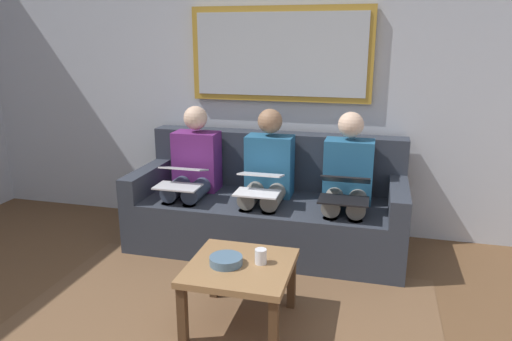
# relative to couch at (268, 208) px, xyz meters

# --- Properties ---
(wall_rear) EXTENTS (6.00, 0.12, 2.60)m
(wall_rear) POSITION_rel_couch_xyz_m (0.00, -0.48, 0.99)
(wall_rear) COLOR #B7BCC6
(wall_rear) RESTS_ON ground_plane
(area_rug) EXTENTS (2.60, 1.80, 0.01)m
(area_rug) POSITION_rel_couch_xyz_m (0.00, 1.27, -0.31)
(area_rug) COLOR brown
(area_rug) RESTS_ON ground_plane
(couch) EXTENTS (2.20, 0.90, 0.90)m
(couch) POSITION_rel_couch_xyz_m (0.00, 0.00, 0.00)
(couch) COLOR #2D333D
(couch) RESTS_ON ground_plane
(framed_mirror) EXTENTS (1.55, 0.05, 0.79)m
(framed_mirror) POSITION_rel_couch_xyz_m (0.00, -0.39, 1.24)
(framed_mirror) COLOR #B7892D
(coffee_table) EXTENTS (0.61, 0.61, 0.40)m
(coffee_table) POSITION_rel_couch_xyz_m (-0.11, 1.22, 0.03)
(coffee_table) COLOR olive
(coffee_table) RESTS_ON ground_plane
(cup) EXTENTS (0.07, 0.07, 0.09)m
(cup) POSITION_rel_couch_xyz_m (-0.23, 1.18, 0.13)
(cup) COLOR silver
(cup) RESTS_ON coffee_table
(bowl) EXTENTS (0.19, 0.19, 0.05)m
(bowl) POSITION_rel_couch_xyz_m (-0.03, 1.24, 0.11)
(bowl) COLOR slate
(bowl) RESTS_ON coffee_table
(person_left) EXTENTS (0.38, 0.58, 1.14)m
(person_left) POSITION_rel_couch_xyz_m (-0.64, 0.07, 0.30)
(person_left) COLOR #235B84
(person_left) RESTS_ON couch
(laptop_black) EXTENTS (0.36, 0.38, 0.17)m
(laptop_black) POSITION_rel_couch_xyz_m (-0.64, 0.30, 0.32)
(laptop_black) COLOR black
(person_middle) EXTENTS (0.38, 0.58, 1.14)m
(person_middle) POSITION_rel_couch_xyz_m (0.00, 0.07, 0.30)
(person_middle) COLOR #235B84
(person_middle) RESTS_ON couch
(laptop_white) EXTENTS (0.33, 0.33, 0.14)m
(laptop_white) POSITION_rel_couch_xyz_m (0.00, 0.32, 0.32)
(laptop_white) COLOR white
(person_right) EXTENTS (0.38, 0.58, 1.14)m
(person_right) POSITION_rel_couch_xyz_m (0.64, 0.07, 0.30)
(person_right) COLOR #66236B
(person_right) RESTS_ON couch
(laptop_silver) EXTENTS (0.35, 0.34, 0.15)m
(laptop_silver) POSITION_rel_couch_xyz_m (0.64, 0.31, 0.32)
(laptop_silver) COLOR silver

